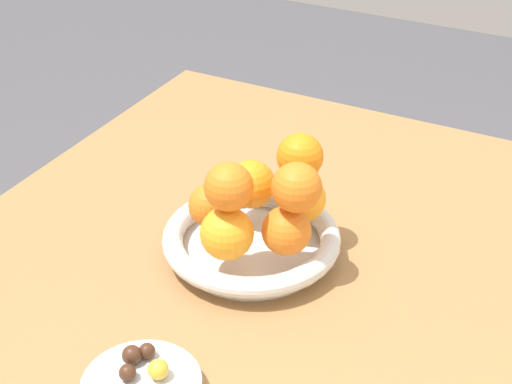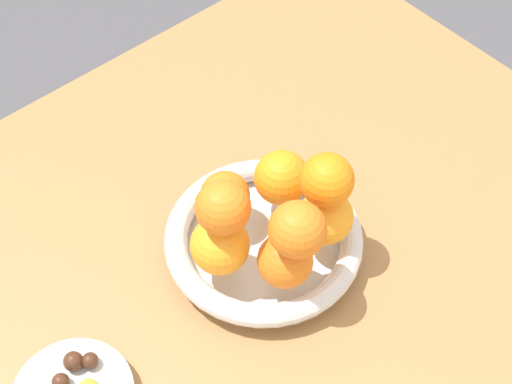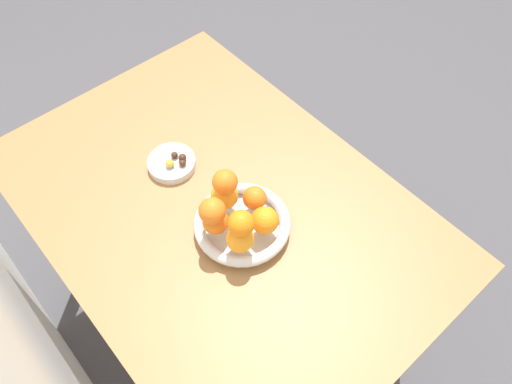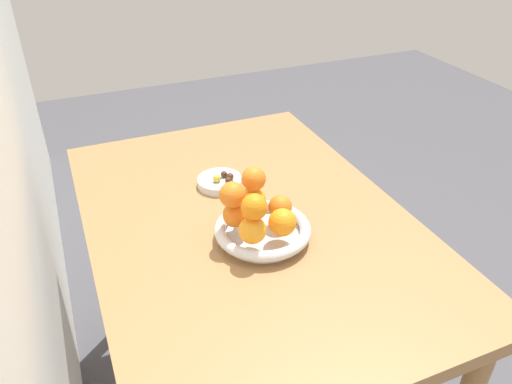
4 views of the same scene
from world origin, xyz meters
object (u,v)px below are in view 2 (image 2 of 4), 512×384
(orange_3, at_px, (220,245))
(orange_6, at_px, (225,209))
(fruit_bowl, at_px, (266,243))
(candy_ball_1, at_px, (73,361))
(dining_table, at_px, (204,336))
(orange_4, at_px, (285,261))
(orange_1, at_px, (281,178))
(orange_0, at_px, (325,217))
(orange_5, at_px, (298,230))
(orange_7, at_px, (327,180))
(orange_2, at_px, (225,196))
(candy_ball_3, at_px, (93,364))

(orange_3, height_order, orange_6, orange_6)
(fruit_bowl, height_order, candy_ball_1, candy_ball_1)
(dining_table, height_order, orange_6, orange_6)
(orange_6, bearing_deg, orange_4, 121.26)
(orange_1, distance_m, orange_4, 0.11)
(orange_0, distance_m, orange_3, 0.12)
(orange_0, height_order, candy_ball_1, orange_0)
(orange_5, distance_m, orange_6, 0.07)
(orange_7, bearing_deg, orange_5, 21.55)
(orange_2, bearing_deg, fruit_bowl, 103.93)
(orange_5, xyz_separation_m, candy_ball_1, (0.23, -0.08, -0.10))
(candy_ball_1, bearing_deg, orange_7, 170.20)
(orange_7, bearing_deg, fruit_bowl, -36.76)
(orange_3, relative_size, orange_5, 1.08)
(orange_2, xyz_separation_m, orange_4, (0.01, 0.11, 0.00))
(orange_1, height_order, candy_ball_3, orange_1)
(orange_3, xyz_separation_m, orange_4, (-0.04, 0.06, -0.00))
(orange_3, relative_size, orange_7, 1.11)
(orange_0, height_order, orange_3, orange_3)
(dining_table, relative_size, orange_6, 19.40)
(orange_6, xyz_separation_m, candy_ball_3, (0.18, 0.00, -0.10))
(fruit_bowl, xyz_separation_m, candy_ball_1, (0.24, -0.01, 0.01))
(orange_2, xyz_separation_m, candy_ball_3, (0.22, 0.05, -0.04))
(dining_table, bearing_deg, orange_1, -169.76)
(dining_table, xyz_separation_m, orange_0, (-0.14, 0.05, 0.16))
(orange_6, bearing_deg, orange_1, -164.33)
(fruit_bowl, bearing_deg, orange_6, -1.45)
(orange_4, height_order, candy_ball_3, orange_4)
(dining_table, bearing_deg, orange_5, 139.71)
(orange_2, height_order, orange_6, orange_6)
(orange_2, height_order, candy_ball_3, orange_2)
(orange_7, distance_m, candy_ball_1, 0.31)
(orange_2, xyz_separation_m, orange_5, (0.00, 0.12, 0.06))
(orange_6, xyz_separation_m, orange_7, (-0.10, 0.04, -0.00))
(orange_0, xyz_separation_m, orange_7, (-0.00, -0.00, 0.06))
(orange_1, height_order, candy_ball_1, orange_1)
(orange_2, xyz_separation_m, orange_6, (0.04, 0.05, 0.06))
(orange_5, bearing_deg, orange_0, -161.74)
(orange_4, relative_size, orange_7, 1.03)
(dining_table, distance_m, orange_6, 0.22)
(orange_3, xyz_separation_m, orange_5, (-0.05, 0.07, 0.06))
(orange_2, height_order, orange_3, orange_3)
(orange_2, relative_size, orange_6, 0.98)
(orange_2, height_order, orange_4, orange_4)
(orange_0, bearing_deg, orange_5, 18.26)
(orange_5, xyz_separation_m, orange_7, (-0.06, -0.03, 0.00))
(fruit_bowl, bearing_deg, candy_ball_3, 0.07)
(orange_0, relative_size, orange_1, 0.98)
(candy_ball_1, bearing_deg, orange_6, 176.13)
(orange_4, bearing_deg, orange_3, -55.30)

